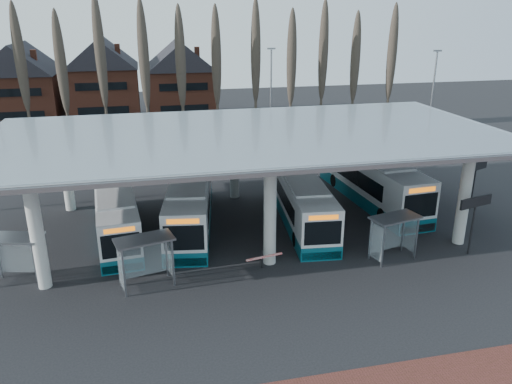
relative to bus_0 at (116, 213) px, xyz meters
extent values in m
plane|color=black|center=(8.54, -8.49, -1.42)|extent=(140.00, 140.00, 0.00)
cylinder|color=silver|center=(-3.46, -5.99, 1.58)|extent=(0.70, 0.70, 6.00)
cylinder|color=silver|center=(-3.46, 5.01, 1.58)|extent=(0.70, 0.70, 6.00)
cylinder|color=silver|center=(8.54, -5.99, 1.58)|extent=(0.70, 0.70, 6.00)
cylinder|color=silver|center=(8.54, 5.01, 1.58)|extent=(0.70, 0.70, 6.00)
cylinder|color=silver|center=(20.54, -5.99, 1.58)|extent=(0.70, 0.70, 6.00)
cylinder|color=silver|center=(20.54, 5.01, 1.58)|extent=(0.70, 0.70, 6.00)
cube|color=gray|center=(8.54, -0.49, 4.83)|extent=(32.00, 16.00, 0.12)
cube|color=silver|center=(8.54, -0.49, 4.90)|extent=(31.50, 15.50, 0.04)
cone|color=#473D33|center=(-9.46, 24.51, 5.83)|extent=(0.36, 0.36, 14.50)
ellipsoid|color=#473D33|center=(-9.46, 24.51, 7.57)|extent=(1.10, 1.10, 11.02)
cone|color=#473D33|center=(-5.46, 24.51, 5.83)|extent=(0.36, 0.36, 14.50)
ellipsoid|color=#473D33|center=(-5.46, 24.51, 7.57)|extent=(1.10, 1.10, 11.02)
cone|color=#473D33|center=(-1.46, 24.51, 5.83)|extent=(0.36, 0.36, 14.50)
ellipsoid|color=#473D33|center=(-1.46, 24.51, 7.57)|extent=(1.10, 1.10, 11.02)
cone|color=#473D33|center=(2.54, 24.51, 5.83)|extent=(0.36, 0.36, 14.50)
ellipsoid|color=#473D33|center=(2.54, 24.51, 7.57)|extent=(1.10, 1.10, 11.02)
cone|color=#473D33|center=(6.54, 24.51, 5.83)|extent=(0.36, 0.36, 14.50)
ellipsoid|color=#473D33|center=(6.54, 24.51, 7.57)|extent=(1.10, 1.10, 11.02)
cone|color=#473D33|center=(10.54, 24.51, 5.83)|extent=(0.36, 0.36, 14.50)
ellipsoid|color=#473D33|center=(10.54, 24.51, 7.57)|extent=(1.10, 1.10, 11.02)
cone|color=#473D33|center=(14.54, 24.51, 5.83)|extent=(0.36, 0.36, 14.50)
ellipsoid|color=#473D33|center=(14.54, 24.51, 7.57)|extent=(1.10, 1.10, 11.02)
cone|color=#473D33|center=(18.54, 24.51, 5.83)|extent=(0.36, 0.36, 14.50)
ellipsoid|color=#473D33|center=(18.54, 24.51, 7.57)|extent=(1.10, 1.10, 11.02)
cone|color=#473D33|center=(22.54, 24.51, 5.83)|extent=(0.36, 0.36, 14.50)
ellipsoid|color=#473D33|center=(22.54, 24.51, 7.57)|extent=(1.10, 1.10, 11.02)
cone|color=#473D33|center=(26.54, 24.51, 5.83)|extent=(0.36, 0.36, 14.50)
ellipsoid|color=#473D33|center=(26.54, 24.51, 7.57)|extent=(1.10, 1.10, 11.02)
cone|color=#473D33|center=(30.54, 24.51, 5.83)|extent=(0.36, 0.36, 14.50)
ellipsoid|color=#473D33|center=(30.54, 24.51, 7.57)|extent=(1.10, 1.10, 11.02)
cube|color=brown|center=(-11.96, 35.51, 2.08)|extent=(8.00, 10.00, 7.00)
pyramid|color=black|center=(-11.96, 35.51, 9.08)|extent=(8.30, 10.30, 3.50)
cube|color=brown|center=(-2.46, 35.51, 2.08)|extent=(8.00, 10.00, 7.00)
pyramid|color=black|center=(-2.46, 35.51, 9.08)|extent=(8.30, 10.30, 3.50)
cube|color=brown|center=(7.04, 35.51, 2.08)|extent=(8.00, 10.00, 7.00)
pyramid|color=black|center=(7.04, 35.51, 9.08)|extent=(8.30, 10.30, 3.50)
cylinder|color=slate|center=(14.54, 17.51, 3.58)|extent=(0.16, 0.16, 10.00)
cube|color=slate|center=(14.54, 17.51, 8.68)|extent=(0.80, 0.15, 0.15)
cylinder|color=slate|center=(28.54, 11.51, 3.58)|extent=(0.16, 0.16, 10.00)
cube|color=slate|center=(28.54, 11.51, 8.68)|extent=(0.80, 0.15, 0.15)
cube|color=silver|center=(0.01, -0.07, 0.20)|extent=(3.23, 10.99, 2.53)
cube|color=#0C5160|center=(0.01, -0.07, -1.01)|extent=(3.25, 11.01, 0.81)
cube|color=silver|center=(0.01, -0.07, 1.51)|extent=(2.63, 6.66, 0.16)
cube|color=black|center=(-0.03, 0.38, 0.29)|extent=(3.01, 7.97, 0.99)
cube|color=black|center=(0.47, -5.45, 0.25)|extent=(2.02, 0.23, 1.35)
cube|color=black|center=(-0.46, 5.31, 0.29)|extent=(1.95, 0.22, 1.08)
cube|color=orange|center=(0.47, -5.45, 1.15)|extent=(1.61, 0.18, 0.27)
cube|color=black|center=(0.47, -5.44, -1.11)|extent=(2.19, 0.26, 0.45)
cylinder|color=black|center=(-0.74, -3.58, -0.99)|extent=(0.33, 0.89, 0.87)
cylinder|color=black|center=(1.34, -3.40, -0.99)|extent=(0.33, 0.89, 0.87)
cylinder|color=black|center=(-1.31, 2.99, -0.99)|extent=(0.33, 0.89, 0.87)
cylinder|color=black|center=(0.77, 3.17, -0.99)|extent=(0.33, 0.89, 0.87)
cube|color=silver|center=(4.73, 0.26, 0.35)|extent=(4.31, 12.07, 2.76)
cube|color=#0C5160|center=(4.73, 0.26, -0.98)|extent=(4.33, 12.09, 0.89)
cube|color=silver|center=(4.73, 0.26, 1.78)|extent=(3.33, 7.36, 0.18)
cube|color=black|center=(4.81, 0.75, 0.45)|extent=(3.84, 8.80, 1.08)
cube|color=black|center=(3.82, -5.56, 0.40)|extent=(2.19, 0.40, 1.48)
cube|color=black|center=(5.64, 6.08, 0.45)|extent=(2.12, 0.39, 1.18)
cube|color=orange|center=(3.82, -5.56, 1.39)|extent=(1.74, 0.32, 0.30)
cube|color=black|center=(3.82, -5.55, -1.08)|extent=(2.37, 0.45, 0.49)
cylinder|color=black|center=(3.03, -3.26, -0.95)|extent=(0.42, 0.98, 0.95)
cylinder|color=black|center=(5.28, -3.61, -0.95)|extent=(0.42, 0.98, 0.95)
cylinder|color=black|center=(4.14, 3.85, -0.95)|extent=(0.42, 0.98, 0.95)
cylinder|color=black|center=(6.39, 3.49, -0.95)|extent=(0.42, 0.98, 0.95)
cube|color=silver|center=(12.05, -0.84, 0.28)|extent=(3.53, 11.55, 2.65)
cube|color=#0C5160|center=(12.05, -0.84, -0.99)|extent=(3.55, 11.57, 0.85)
cube|color=silver|center=(12.05, -0.84, 1.66)|extent=(2.84, 7.00, 0.17)
cube|color=black|center=(12.10, -0.36, 0.38)|extent=(3.25, 8.39, 1.04)
cube|color=black|center=(11.49, -6.47, 0.33)|extent=(2.12, 0.27, 1.42)
cube|color=black|center=(12.61, 4.80, 0.38)|extent=(2.05, 0.26, 1.14)
cube|color=orange|center=(11.49, -6.47, 1.28)|extent=(1.69, 0.21, 0.28)
cube|color=black|center=(11.49, -6.46, -1.09)|extent=(2.29, 0.30, 0.47)
cylinder|color=black|center=(10.60, -4.31, -0.97)|extent=(0.35, 0.93, 0.91)
cylinder|color=black|center=(12.78, -4.53, -0.97)|extent=(0.35, 0.93, 0.91)
cylinder|color=black|center=(11.29, 2.57, -0.97)|extent=(0.35, 0.93, 0.91)
cylinder|color=black|center=(13.47, 2.36, -0.97)|extent=(0.35, 0.93, 0.91)
cube|color=silver|center=(18.35, 1.98, 0.47)|extent=(3.45, 12.78, 2.95)
cube|color=#0C5160|center=(18.35, 1.98, -0.95)|extent=(3.47, 12.80, 0.95)
cube|color=silver|center=(18.35, 1.98, 2.00)|extent=(2.88, 7.72, 0.19)
cube|color=black|center=(18.32, 2.51, 0.58)|extent=(3.28, 9.25, 1.16)
cube|color=black|center=(18.73, -4.30, 0.53)|extent=(2.36, 0.21, 1.58)
cube|color=black|center=(17.96, 8.27, 0.58)|extent=(2.28, 0.20, 1.26)
cube|color=orange|center=(18.73, -4.30, 1.58)|extent=(1.88, 0.17, 0.32)
cube|color=black|center=(18.73, -4.29, -1.05)|extent=(2.55, 0.24, 0.53)
cylinder|color=black|center=(17.38, -2.08, -0.92)|extent=(0.36, 1.03, 1.01)
cylinder|color=black|center=(19.81, -1.94, -0.92)|extent=(0.36, 1.03, 1.01)
cylinder|color=black|center=(16.91, 5.59, -0.92)|extent=(0.36, 1.03, 1.01)
cylinder|color=black|center=(19.34, 5.74, -0.92)|extent=(0.36, 1.03, 1.01)
cube|color=gray|center=(-3.74, -6.16, -0.14)|extent=(0.10, 0.10, 2.56)
cube|color=gray|center=(-3.48, -5.06, -0.14)|extent=(0.10, 0.10, 2.56)
cube|color=gray|center=(-4.80, -5.32, 1.19)|extent=(3.13, 2.07, 0.10)
cube|color=silver|center=(-4.66, -4.73, -0.09)|extent=(2.40, 0.61, 2.05)
cube|color=silver|center=(-3.56, -5.62, -0.09)|extent=(0.30, 1.11, 2.05)
cube|color=gray|center=(0.66, -7.92, -0.12)|extent=(0.10, 0.10, 2.60)
cube|color=gray|center=(3.09, -7.33, -0.12)|extent=(0.10, 0.10, 2.60)
cube|color=gray|center=(0.39, -6.81, -0.12)|extent=(0.10, 0.10, 2.60)
cube|color=gray|center=(2.82, -6.22, -0.12)|extent=(0.10, 0.10, 2.60)
cube|color=gray|center=(1.74, -7.07, 1.23)|extent=(3.17, 2.10, 0.10)
cube|color=silver|center=(1.59, -6.47, -0.07)|extent=(2.43, 0.63, 2.08)
cube|color=silver|center=(0.48, -7.38, -0.07)|extent=(0.31, 1.12, 2.08)
cube|color=silver|center=(3.00, -6.77, -0.07)|extent=(0.31, 1.12, 2.08)
cube|color=gray|center=(14.50, -7.88, -0.16)|extent=(0.10, 0.10, 2.51)
cube|color=gray|center=(16.84, -7.31, -0.16)|extent=(0.10, 0.10, 2.51)
cube|color=gray|center=(14.24, -6.81, -0.16)|extent=(0.10, 0.10, 2.51)
cube|color=gray|center=(16.58, -6.24, -0.16)|extent=(0.10, 0.10, 2.51)
cube|color=gray|center=(15.54, -7.06, 1.14)|extent=(3.07, 2.03, 0.10)
cube|color=silver|center=(15.40, -6.48, -0.11)|extent=(2.35, 0.61, 2.01)
cube|color=silver|center=(14.32, -7.36, -0.11)|extent=(0.30, 1.08, 2.01)
cube|color=silver|center=(16.76, -6.76, -0.11)|extent=(0.30, 1.08, 2.01)
cylinder|color=black|center=(20.25, -7.46, 0.32)|extent=(0.11, 0.11, 3.47)
cube|color=black|center=(20.25, -7.46, 1.84)|extent=(2.35, 0.73, 0.60)
cylinder|color=black|center=(24.65, -1.27, 0.30)|extent=(0.11, 0.11, 3.45)
cube|color=black|center=(24.65, -1.27, 1.81)|extent=(2.24, 1.02, 0.59)
cube|color=black|center=(8.00, -6.50, -0.89)|extent=(0.08, 0.08, 1.07)
cube|color=red|center=(8.00, -6.99, -0.50)|extent=(2.11, 0.51, 0.10)
camera|label=1|loc=(2.26, -30.49, 12.00)|focal=35.00mm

